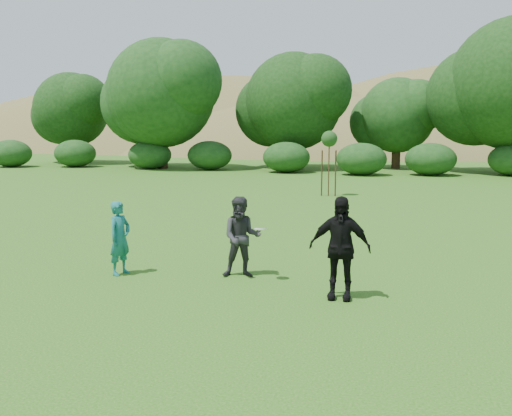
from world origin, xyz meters
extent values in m
plane|color=#19470C|center=(0.00, 0.00, 0.00)|extent=(120.00, 120.00, 0.00)
imported|color=#166563|center=(-2.24, 0.21, 0.78)|extent=(0.50, 0.64, 1.56)
imported|color=#2B2A2D|center=(0.30, 0.66, 0.84)|extent=(0.95, 0.82, 1.68)
imported|color=black|center=(2.42, -0.33, 0.94)|extent=(1.11, 0.46, 1.89)
cylinder|color=white|center=(0.76, 0.43, 1.07)|extent=(0.27, 0.27, 0.07)
cylinder|color=#3E2718|center=(0.35, 14.43, 1.25)|extent=(0.05, 0.05, 2.50)
sphere|color=#1F4518|center=(0.35, 14.43, 2.50)|extent=(0.70, 0.70, 0.70)
cylinder|color=#362215|center=(0.05, 14.43, 1.00)|extent=(0.06, 0.06, 2.00)
cylinder|color=#392316|center=(0.65, 14.43, 1.00)|extent=(0.06, 0.06, 2.00)
ellipsoid|color=olive|center=(-25.00, 70.00, -12.10)|extent=(110.00, 70.00, 44.00)
ellipsoid|color=olive|center=(-5.00, 58.00, -7.70)|extent=(80.00, 50.00, 28.00)
cylinder|color=#3A2616|center=(-22.00, 30.00, 1.31)|extent=(0.65, 0.65, 2.62)
sphere|color=#194214|center=(-22.00, 30.00, 4.22)|extent=(5.80, 5.80, 5.80)
cylinder|color=#3A2616|center=(-13.00, 27.00, 1.57)|extent=(0.73, 0.73, 3.15)
sphere|color=#194214|center=(-13.00, 27.00, 5.23)|extent=(7.54, 7.54, 7.54)
cylinder|color=#3A2616|center=(-4.00, 29.00, 1.40)|extent=(0.68, 0.68, 2.80)
sphere|color=#194214|center=(-4.00, 29.00, 4.66)|extent=(6.73, 6.73, 6.73)
cylinder|color=#3A2616|center=(3.00, 31.00, 1.14)|extent=(0.60, 0.60, 2.27)
sphere|color=#194214|center=(3.00, 31.00, 3.71)|extent=(5.22, 5.22, 5.22)
cylinder|color=#3A2616|center=(10.00, 28.00, 1.66)|extent=(0.76, 0.76, 3.32)
camera|label=1|loc=(3.46, -10.45, 3.17)|focal=40.00mm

